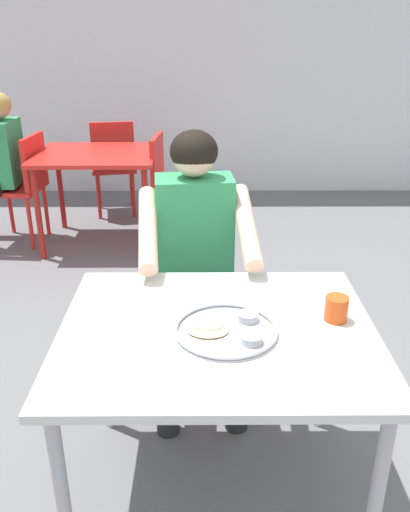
{
  "coord_description": "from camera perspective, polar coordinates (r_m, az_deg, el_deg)",
  "views": [
    {
      "loc": [
        0.05,
        -1.55,
        1.65
      ],
      "look_at": [
        0.06,
        0.2,
        0.87
      ],
      "focal_mm": 37.28,
      "sensor_mm": 36.0,
      "label": 1
    }
  ],
  "objects": [
    {
      "name": "ground_plane",
      "position": [
        2.28,
        -1.49,
        -23.33
      ],
      "size": [
        12.0,
        12.0,
        0.05
      ],
      "primitive_type": "cube",
      "color": "slate"
    },
    {
      "name": "back_wall",
      "position": [
        5.51,
        -0.86,
        24.38
      ],
      "size": [
        12.0,
        0.12,
        3.4
      ],
      "primitive_type": "cube",
      "color": "white",
      "rests_on": "ground"
    },
    {
      "name": "table_foreground",
      "position": [
        1.81,
        1.33,
        -9.79
      ],
      "size": [
        1.04,
        0.85,
        0.72
      ],
      "color": "silver",
      "rests_on": "ground"
    },
    {
      "name": "thali_tray",
      "position": [
        1.74,
        2.39,
        -7.89
      ],
      "size": [
        0.34,
        0.34,
        0.03
      ],
      "color": "#B7BABF",
      "rests_on": "table_foreground"
    },
    {
      "name": "drinking_cup",
      "position": [
        1.84,
        13.93,
        -5.42
      ],
      "size": [
        0.08,
        0.08,
        0.09
      ],
      "color": "#D84C19",
      "rests_on": "table_foreground"
    },
    {
      "name": "chair_foreground",
      "position": [
        2.63,
        -1.19,
        -2.06
      ],
      "size": [
        0.44,
        0.45,
        0.86
      ],
      "color": "red",
      "rests_on": "ground"
    },
    {
      "name": "diner_foreground",
      "position": [
        2.33,
        -0.95,
        0.81
      ],
      "size": [
        0.52,
        0.58,
        1.23
      ],
      "color": "#262626",
      "rests_on": "ground"
    },
    {
      "name": "table_background_red",
      "position": [
        4.23,
        -11.5,
        9.62
      ],
      "size": [
        0.91,
        0.78,
        0.73
      ],
      "color": "red",
      "rests_on": "ground"
    },
    {
      "name": "chair_red_left",
      "position": [
        4.43,
        -18.83,
        7.65
      ],
      "size": [
        0.43,
        0.45,
        0.86
      ],
      "color": "red",
      "rests_on": "ground"
    },
    {
      "name": "chair_red_right",
      "position": [
        4.18,
        -3.61,
        7.82
      ],
      "size": [
        0.45,
        0.47,
        0.86
      ],
      "color": "red",
      "rests_on": "ground"
    },
    {
      "name": "chair_red_far",
      "position": [
        4.89,
        -9.77,
        9.93
      ],
      "size": [
        0.45,
        0.46,
        0.87
      ],
      "color": "red",
      "rests_on": "ground"
    }
  ]
}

